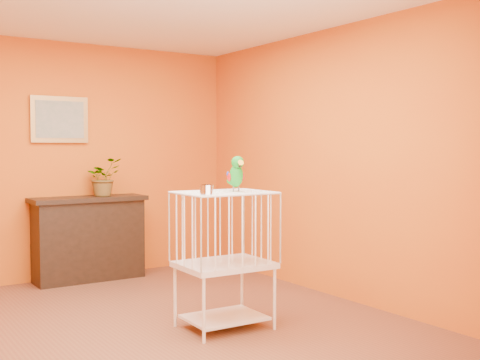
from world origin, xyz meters
TOP-DOWN VIEW (x-y plane):
  - ground at (0.00, 0.00)m, footprint 4.50×4.50m
  - room_shell at (0.00, 0.00)m, footprint 4.50×4.50m
  - console_cabinet at (0.24, 2.03)m, footprint 1.23×0.44m
  - potted_plant at (0.42, 2.03)m, footprint 0.49×0.51m
  - framed_picture at (0.00, 2.22)m, footprint 0.62×0.04m
  - birdcage at (0.55, -0.28)m, footprint 0.72×0.56m
  - feed_cup at (0.27, -0.48)m, footprint 0.10×0.10m
  - parrot at (0.66, -0.28)m, footprint 0.15×0.26m

SIDE VIEW (x-z plane):
  - ground at x=0.00m, z-range 0.00..0.00m
  - console_cabinet at x=0.24m, z-range 0.00..0.91m
  - birdcage at x=0.55m, z-range 0.02..1.11m
  - potted_plant at x=0.42m, z-range 0.91..1.24m
  - feed_cup at x=0.27m, z-range 1.10..1.17m
  - parrot at x=0.66m, z-range 1.09..1.38m
  - room_shell at x=0.00m, z-range -0.67..3.83m
  - framed_picture at x=0.00m, z-range 1.50..2.00m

